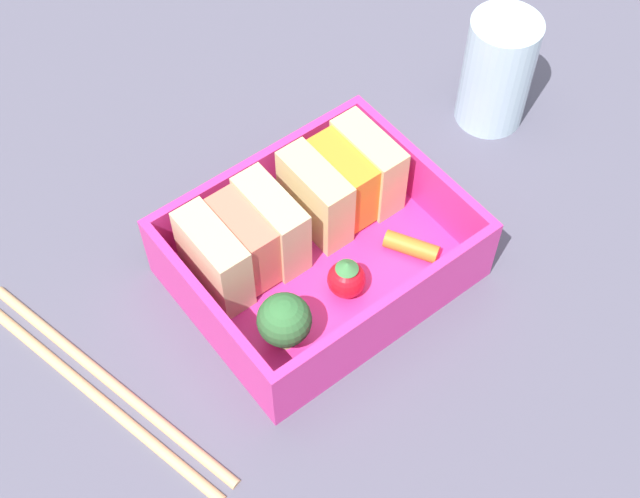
{
  "coord_description": "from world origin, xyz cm",
  "views": [
    {
      "loc": [
        -20.23,
        -26.04,
        50.09
      ],
      "look_at": [
        0.0,
        0.0,
        2.7
      ],
      "focal_mm": 50.0,
      "sensor_mm": 36.0,
      "label": 1
    }
  ],
  "objects_px": {
    "chopstick_pair": "(102,386)",
    "carrot_stick_far_left": "(411,247)",
    "drinking_glass": "(497,71)",
    "strawberry_far_left": "(351,275)",
    "sandwich_center_left": "(342,181)",
    "broccoli_floret": "(284,321)",
    "sandwich_left": "(243,241)"
  },
  "relations": [
    {
      "from": "chopstick_pair",
      "to": "drinking_glass",
      "type": "distance_m",
      "value": 0.35
    },
    {
      "from": "broccoli_floret",
      "to": "strawberry_far_left",
      "type": "height_order",
      "value": "broccoli_floret"
    },
    {
      "from": "broccoli_floret",
      "to": "strawberry_far_left",
      "type": "distance_m",
      "value": 0.06
    },
    {
      "from": "sandwich_left",
      "to": "chopstick_pair",
      "type": "bearing_deg",
      "value": -173.37
    },
    {
      "from": "carrot_stick_far_left",
      "to": "chopstick_pair",
      "type": "xyz_separation_m",
      "value": [
        -0.21,
        0.04,
        -0.01
      ]
    },
    {
      "from": "sandwich_left",
      "to": "carrot_stick_far_left",
      "type": "xyz_separation_m",
      "value": [
        0.09,
        -0.06,
        -0.02
      ]
    },
    {
      "from": "broccoli_floret",
      "to": "chopstick_pair",
      "type": "distance_m",
      "value": 0.12
    },
    {
      "from": "drinking_glass",
      "to": "carrot_stick_far_left",
      "type": "bearing_deg",
      "value": -154.37
    },
    {
      "from": "sandwich_left",
      "to": "strawberry_far_left",
      "type": "relative_size",
      "value": 2.18
    },
    {
      "from": "sandwich_center_left",
      "to": "broccoli_floret",
      "type": "distance_m",
      "value": 0.11
    },
    {
      "from": "carrot_stick_far_left",
      "to": "strawberry_far_left",
      "type": "bearing_deg",
      "value": 176.37
    },
    {
      "from": "strawberry_far_left",
      "to": "broccoli_floret",
      "type": "bearing_deg",
      "value": -173.55
    },
    {
      "from": "sandwich_center_left",
      "to": "drinking_glass",
      "type": "height_order",
      "value": "drinking_glass"
    },
    {
      "from": "strawberry_far_left",
      "to": "chopstick_pair",
      "type": "bearing_deg",
      "value": 165.61
    },
    {
      "from": "sandwich_left",
      "to": "sandwich_center_left",
      "type": "bearing_deg",
      "value": 0.0
    },
    {
      "from": "sandwich_center_left",
      "to": "drinking_glass",
      "type": "xyz_separation_m",
      "value": [
        0.15,
        0.01,
        0.01
      ]
    },
    {
      "from": "sandwich_left",
      "to": "sandwich_center_left",
      "type": "height_order",
      "value": "same"
    },
    {
      "from": "sandwich_center_left",
      "to": "strawberry_far_left",
      "type": "xyz_separation_m",
      "value": [
        -0.04,
        -0.06,
        -0.01
      ]
    },
    {
      "from": "broccoli_floret",
      "to": "chopstick_pair",
      "type": "relative_size",
      "value": 0.2
    },
    {
      "from": "sandwich_left",
      "to": "drinking_glass",
      "type": "height_order",
      "value": "drinking_glass"
    },
    {
      "from": "carrot_stick_far_left",
      "to": "drinking_glass",
      "type": "height_order",
      "value": "drinking_glass"
    },
    {
      "from": "sandwich_left",
      "to": "drinking_glass",
      "type": "bearing_deg",
      "value": 1.78
    },
    {
      "from": "sandwich_center_left",
      "to": "drinking_glass",
      "type": "bearing_deg",
      "value": 2.73
    },
    {
      "from": "chopstick_pair",
      "to": "carrot_stick_far_left",
      "type": "bearing_deg",
      "value": -11.94
    },
    {
      "from": "sandwich_center_left",
      "to": "chopstick_pair",
      "type": "bearing_deg",
      "value": -176.03
    },
    {
      "from": "carrot_stick_far_left",
      "to": "chopstick_pair",
      "type": "relative_size",
      "value": 0.17
    },
    {
      "from": "broccoli_floret",
      "to": "carrot_stick_far_left",
      "type": "relative_size",
      "value": 1.17
    },
    {
      "from": "sandwich_left",
      "to": "drinking_glass",
      "type": "xyz_separation_m",
      "value": [
        0.23,
        0.01,
        0.01
      ]
    },
    {
      "from": "chopstick_pair",
      "to": "sandwich_center_left",
      "type": "bearing_deg",
      "value": 3.97
    },
    {
      "from": "strawberry_far_left",
      "to": "drinking_glass",
      "type": "height_order",
      "value": "drinking_glass"
    },
    {
      "from": "sandwich_left",
      "to": "sandwich_center_left",
      "type": "xyz_separation_m",
      "value": [
        0.08,
        0.0,
        0.0
      ]
    },
    {
      "from": "sandwich_left",
      "to": "broccoli_floret",
      "type": "bearing_deg",
      "value": -102.15
    }
  ]
}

